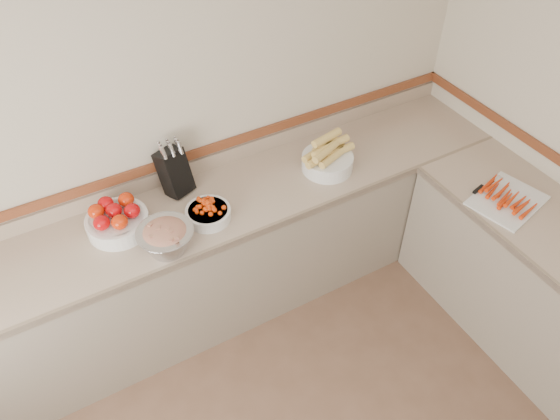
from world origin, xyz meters
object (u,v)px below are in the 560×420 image
tomato_bowl (117,220)px  cherry_tomato_bowl (208,212)px  corn_bowl (327,158)px  rhubarb_bowl (166,238)px  cutting_board (506,198)px  knife_block (174,171)px

tomato_bowl → cherry_tomato_bowl: size_ratio=1.33×
tomato_bowl → corn_bowl: size_ratio=0.97×
cherry_tomato_bowl → tomato_bowl: bearing=160.4°
cherry_tomato_bowl → rhubarb_bowl: rhubarb_bowl is taller
tomato_bowl → corn_bowl: (1.30, -0.12, 0.01)m
rhubarb_bowl → cutting_board: rhubarb_bowl is taller
rhubarb_bowl → knife_block: bearing=62.5°
tomato_bowl → rhubarb_bowl: (0.18, -0.28, 0.02)m
tomato_bowl → cutting_board: tomato_bowl is taller
cherry_tomato_bowl → corn_bowl: 0.83m
rhubarb_bowl → cutting_board: 1.97m
tomato_bowl → corn_bowl: 1.31m
corn_bowl → cutting_board: corn_bowl is taller
tomato_bowl → cherry_tomato_bowl: 0.50m
corn_bowl → tomato_bowl: bearing=174.7°
cutting_board → knife_block: bearing=147.7°
knife_block → cherry_tomato_bowl: size_ratio=1.42×
knife_block → cherry_tomato_bowl: knife_block is taller
cherry_tomato_bowl → corn_bowl: corn_bowl is taller
cherry_tomato_bowl → corn_bowl: size_ratio=0.72×
cherry_tomato_bowl → corn_bowl: (0.83, 0.05, 0.03)m
cutting_board → tomato_bowl: bearing=156.5°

